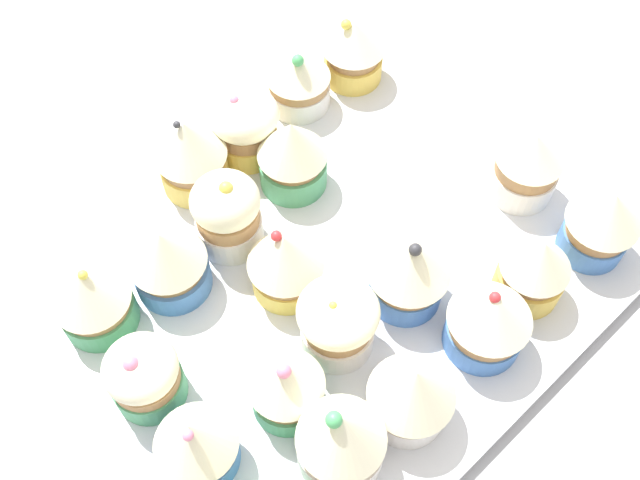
% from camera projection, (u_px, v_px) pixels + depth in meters
% --- Properties ---
extents(ground_plane, '(1.80, 1.80, 0.03)m').
position_uv_depth(ground_plane, '(320.00, 275.00, 0.64)').
color(ground_plane, '#9E9EA3').
extents(baking_tray, '(0.47, 0.40, 0.01)m').
position_uv_depth(baking_tray, '(320.00, 263.00, 0.63)').
color(baking_tray, silver).
rests_on(baking_tray, ground_plane).
extents(cupcake_0, '(0.06, 0.06, 0.07)m').
position_uv_depth(cupcake_0, '(354.00, 50.00, 0.70)').
color(cupcake_0, '#EFC651').
rests_on(cupcake_0, baking_tray).
extents(cupcake_1, '(0.06, 0.06, 0.07)m').
position_uv_depth(cupcake_1, '(298.00, 78.00, 0.69)').
color(cupcake_1, white).
rests_on(cupcake_1, baking_tray).
extents(cupcake_2, '(0.06, 0.06, 0.07)m').
position_uv_depth(cupcake_2, '(245.00, 125.00, 0.65)').
color(cupcake_2, '#EFC651').
rests_on(cupcake_2, baking_tray).
extents(cupcake_3, '(0.06, 0.06, 0.08)m').
position_uv_depth(cupcake_3, '(191.00, 154.00, 0.63)').
color(cupcake_3, '#EFC651').
rests_on(cupcake_3, baking_tray).
extents(cupcake_4, '(0.06, 0.06, 0.08)m').
position_uv_depth(cupcake_4, '(292.00, 154.00, 0.63)').
color(cupcake_4, '#4C9E6B').
rests_on(cupcake_4, baking_tray).
extents(cupcake_5, '(0.06, 0.06, 0.08)m').
position_uv_depth(cupcake_5, '(227.00, 213.00, 0.60)').
color(cupcake_5, white).
rests_on(cupcake_5, baking_tray).
extents(cupcake_6, '(0.06, 0.06, 0.07)m').
position_uv_depth(cupcake_6, '(167.00, 260.00, 0.58)').
color(cupcake_6, '#477AC6').
rests_on(cupcake_6, baking_tray).
extents(cupcake_7, '(0.06, 0.06, 0.07)m').
position_uv_depth(cupcake_7, '(91.00, 298.00, 0.56)').
color(cupcake_7, '#4C9E6B').
rests_on(cupcake_7, baking_tray).
extents(cupcake_8, '(0.06, 0.06, 0.07)m').
position_uv_depth(cupcake_8, '(283.00, 259.00, 0.58)').
color(cupcake_8, '#EFC651').
rests_on(cupcake_8, baking_tray).
extents(cupcake_9, '(0.05, 0.05, 0.07)m').
position_uv_depth(cupcake_9, '(145.00, 377.00, 0.53)').
color(cupcake_9, '#4C9E6B').
rests_on(cupcake_9, baking_tray).
extents(cupcake_10, '(0.06, 0.06, 0.07)m').
position_uv_depth(cupcake_10, '(528.00, 165.00, 0.63)').
color(cupcake_10, white).
rests_on(cupcake_10, baking_tray).
extents(cupcake_11, '(0.06, 0.06, 0.08)m').
position_uv_depth(cupcake_11, '(409.00, 270.00, 0.57)').
color(cupcake_11, '#477AC6').
rests_on(cupcake_11, baking_tray).
extents(cupcake_12, '(0.06, 0.06, 0.07)m').
position_uv_depth(cupcake_12, '(338.00, 321.00, 0.55)').
color(cupcake_12, white).
rests_on(cupcake_12, baking_tray).
extents(cupcake_13, '(0.06, 0.06, 0.07)m').
position_uv_depth(cupcake_13, '(286.00, 385.00, 0.52)').
color(cupcake_13, '#4C9E6B').
rests_on(cupcake_13, baking_tray).
extents(cupcake_14, '(0.06, 0.06, 0.07)m').
position_uv_depth(cupcake_14, '(196.00, 442.00, 0.50)').
color(cupcake_14, '#477AC6').
rests_on(cupcake_14, baking_tray).
extents(cupcake_15, '(0.06, 0.06, 0.07)m').
position_uv_depth(cupcake_15, '(603.00, 222.00, 0.59)').
color(cupcake_15, '#477AC6').
rests_on(cupcake_15, baking_tray).
extents(cupcake_16, '(0.06, 0.06, 0.07)m').
position_uv_depth(cupcake_16, '(535.00, 268.00, 0.57)').
color(cupcake_16, '#EFC651').
rests_on(cupcake_16, baking_tray).
extents(cupcake_17, '(0.06, 0.06, 0.07)m').
position_uv_depth(cupcake_17, '(489.00, 321.00, 0.55)').
color(cupcake_17, '#477AC6').
rests_on(cupcake_17, baking_tray).
extents(cupcake_18, '(0.06, 0.06, 0.07)m').
position_uv_depth(cupcake_18, '(412.00, 393.00, 0.52)').
color(cupcake_18, white).
rests_on(cupcake_18, baking_tray).
extents(cupcake_19, '(0.06, 0.06, 0.08)m').
position_uv_depth(cupcake_19, '(341.00, 438.00, 0.50)').
color(cupcake_19, white).
rests_on(cupcake_19, baking_tray).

